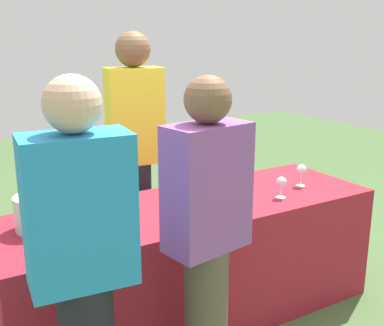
{
  "coord_description": "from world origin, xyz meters",
  "views": [
    {
      "loc": [
        -1.36,
        -2.28,
        1.7
      ],
      "look_at": [
        0.0,
        0.0,
        0.98
      ],
      "focal_mm": 44.78,
      "sensor_mm": 36.0,
      "label": 1
    }
  ],
  "objects_px": {
    "server_pouring": "(136,148)",
    "guest_1": "(207,233)",
    "wine_bottle_2": "(211,171)",
    "wine_bottle_3": "(236,168)",
    "wine_glass_0": "(87,223)",
    "guest_0": "(83,265)",
    "wine_glass_2": "(281,183)",
    "wine_bottle_0": "(119,187)",
    "ice_bucket": "(38,213)",
    "wine_glass_3": "(302,170)",
    "wine_glass_1": "(210,191)",
    "wine_bottle_1": "(192,179)"
  },
  "relations": [
    {
      "from": "server_pouring",
      "to": "guest_1",
      "type": "distance_m",
      "value": 1.26
    },
    {
      "from": "wine_bottle_2",
      "to": "wine_bottle_3",
      "type": "height_order",
      "value": "wine_bottle_3"
    },
    {
      "from": "wine_bottle_3",
      "to": "wine_glass_0",
      "type": "distance_m",
      "value": 1.18
    },
    {
      "from": "guest_0",
      "to": "wine_glass_2",
      "type": "bearing_deg",
      "value": 23.78
    },
    {
      "from": "wine_glass_0",
      "to": "guest_0",
      "type": "relative_size",
      "value": 0.08
    },
    {
      "from": "wine_bottle_0",
      "to": "wine_glass_2",
      "type": "height_order",
      "value": "wine_bottle_0"
    },
    {
      "from": "ice_bucket",
      "to": "guest_1",
      "type": "bearing_deg",
      "value": -48.98
    },
    {
      "from": "server_pouring",
      "to": "guest_0",
      "type": "xyz_separation_m",
      "value": [
        -0.8,
        -1.28,
        -0.11
      ]
    },
    {
      "from": "wine_glass_3",
      "to": "guest_1",
      "type": "height_order",
      "value": "guest_1"
    },
    {
      "from": "wine_glass_1",
      "to": "server_pouring",
      "type": "xyz_separation_m",
      "value": [
        -0.13,
        0.73,
        0.13
      ]
    },
    {
      "from": "wine_bottle_1",
      "to": "wine_bottle_2",
      "type": "height_order",
      "value": "wine_bottle_2"
    },
    {
      "from": "wine_bottle_0",
      "to": "wine_bottle_1",
      "type": "distance_m",
      "value": 0.46
    },
    {
      "from": "wine_glass_3",
      "to": "guest_0",
      "type": "xyz_separation_m",
      "value": [
        -1.66,
        -0.57,
        0.01
      ]
    },
    {
      "from": "wine_bottle_1",
      "to": "wine_glass_2",
      "type": "bearing_deg",
      "value": -33.12
    },
    {
      "from": "wine_glass_1",
      "to": "ice_bucket",
      "type": "bearing_deg",
      "value": 169.36
    },
    {
      "from": "wine_bottle_3",
      "to": "wine_glass_3",
      "type": "relative_size",
      "value": 2.33
    },
    {
      "from": "wine_bottle_2",
      "to": "server_pouring",
      "type": "xyz_separation_m",
      "value": [
        -0.32,
        0.46,
        0.1
      ]
    },
    {
      "from": "wine_bottle_0",
      "to": "server_pouring",
      "type": "distance_m",
      "value": 0.58
    },
    {
      "from": "wine_bottle_2",
      "to": "wine_glass_2",
      "type": "height_order",
      "value": "wine_bottle_2"
    },
    {
      "from": "wine_bottle_0",
      "to": "guest_0",
      "type": "relative_size",
      "value": 0.21
    },
    {
      "from": "wine_bottle_1",
      "to": "wine_bottle_3",
      "type": "xyz_separation_m",
      "value": [
        0.36,
        0.04,
        0.01
      ]
    },
    {
      "from": "wine_glass_1",
      "to": "ice_bucket",
      "type": "distance_m",
      "value": 0.94
    },
    {
      "from": "wine_glass_0",
      "to": "wine_bottle_2",
      "type": "bearing_deg",
      "value": 21.65
    },
    {
      "from": "wine_glass_0",
      "to": "guest_1",
      "type": "height_order",
      "value": "guest_1"
    },
    {
      "from": "wine_bottle_3",
      "to": "server_pouring",
      "type": "height_order",
      "value": "server_pouring"
    },
    {
      "from": "wine_bottle_1",
      "to": "wine_bottle_3",
      "type": "distance_m",
      "value": 0.36
    },
    {
      "from": "wine_bottle_0",
      "to": "wine_glass_3",
      "type": "height_order",
      "value": "wine_bottle_0"
    },
    {
      "from": "wine_bottle_2",
      "to": "wine_glass_2",
      "type": "xyz_separation_m",
      "value": [
        0.27,
        -0.36,
        -0.03
      ]
    },
    {
      "from": "wine_bottle_0",
      "to": "wine_glass_3",
      "type": "distance_m",
      "value": 1.2
    },
    {
      "from": "wine_glass_3",
      "to": "guest_1",
      "type": "xyz_separation_m",
      "value": [
        -1.07,
        -0.53,
        -0.01
      ]
    },
    {
      "from": "wine_glass_2",
      "to": "guest_1",
      "type": "bearing_deg",
      "value": -152.67
    },
    {
      "from": "wine_bottle_2",
      "to": "wine_glass_2",
      "type": "relative_size",
      "value": 2.48
    },
    {
      "from": "wine_glass_3",
      "to": "server_pouring",
      "type": "distance_m",
      "value": 1.12
    },
    {
      "from": "wine_bottle_0",
      "to": "wine_glass_1",
      "type": "bearing_deg",
      "value": -30.06
    },
    {
      "from": "wine_bottle_2",
      "to": "wine_bottle_3",
      "type": "distance_m",
      "value": 0.18
    },
    {
      "from": "wine_bottle_2",
      "to": "wine_bottle_0",
      "type": "bearing_deg",
      "value": -178.89
    },
    {
      "from": "wine_bottle_1",
      "to": "wine_glass_0",
      "type": "height_order",
      "value": "wine_bottle_1"
    },
    {
      "from": "wine_bottle_3",
      "to": "wine_glass_3",
      "type": "distance_m",
      "value": 0.43
    },
    {
      "from": "wine_glass_1",
      "to": "guest_1",
      "type": "relative_size",
      "value": 0.09
    },
    {
      "from": "wine_glass_2",
      "to": "ice_bucket",
      "type": "bearing_deg",
      "value": 169.23
    },
    {
      "from": "wine_glass_1",
      "to": "ice_bucket",
      "type": "height_order",
      "value": "ice_bucket"
    },
    {
      "from": "wine_glass_1",
      "to": "guest_0",
      "type": "relative_size",
      "value": 0.09
    },
    {
      "from": "wine_glass_2",
      "to": "wine_bottle_3",
      "type": "bearing_deg",
      "value": 106.16
    },
    {
      "from": "wine_glass_1",
      "to": "wine_glass_2",
      "type": "bearing_deg",
      "value": -11.02
    },
    {
      "from": "wine_glass_3",
      "to": "ice_bucket",
      "type": "xyz_separation_m",
      "value": [
        -1.66,
        0.15,
        -0.02
      ]
    },
    {
      "from": "wine_bottle_0",
      "to": "guest_0",
      "type": "distance_m",
      "value": 0.94
    },
    {
      "from": "guest_0",
      "to": "guest_1",
      "type": "relative_size",
      "value": 1.02
    },
    {
      "from": "wine_glass_0",
      "to": "ice_bucket",
      "type": "xyz_separation_m",
      "value": [
        -0.16,
        0.28,
        -0.0
      ]
    },
    {
      "from": "ice_bucket",
      "to": "wine_glass_3",
      "type": "bearing_deg",
      "value": -5.21
    },
    {
      "from": "wine_bottle_3",
      "to": "guest_0",
      "type": "xyz_separation_m",
      "value": [
        -1.29,
        -0.8,
        -0.01
      ]
    }
  ]
}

